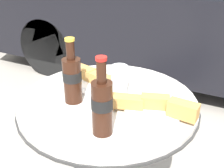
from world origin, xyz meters
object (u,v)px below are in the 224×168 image
object	(u,v)px
drinking_glass	(119,82)
lunch_plate_near	(153,107)
bistro_table	(108,142)
cola_bottle_left	(72,78)
cola_bottle_right	(102,105)
lunch_plate_far	(91,79)
parked_car	(186,9)

from	to	relation	value
drinking_glass	lunch_plate_near	xyz separation A→B (m)	(0.16, -0.07, -0.03)
bistro_table	cola_bottle_left	size ratio (longest dim) A/B	2.99
cola_bottle_left	cola_bottle_right	size ratio (longest dim) A/B	0.97
bistro_table	cola_bottle_left	xyz separation A→B (m)	(-0.11, -0.07, 0.30)
cola_bottle_left	lunch_plate_far	xyz separation A→B (m)	(-0.02, 0.16, -0.08)
bistro_table	cola_bottle_right	bearing A→B (deg)	-68.58
lunch_plate_near	lunch_plate_far	world-z (taller)	lunch_plate_near
cola_bottle_left	drinking_glass	size ratio (longest dim) A/B	2.01
lunch_plate_near	lunch_plate_far	bearing A→B (deg)	160.60
bistro_table	drinking_glass	bearing A→B (deg)	64.62
cola_bottle_left	lunch_plate_near	xyz separation A→B (m)	(0.30, 0.05, -0.07)
parked_car	lunch_plate_far	bearing A→B (deg)	-89.03
bistro_table	parked_car	xyz separation A→B (m)	(-0.16, 2.17, 0.12)
cola_bottle_left	drinking_glass	bearing A→B (deg)	40.43
lunch_plate_near	lunch_plate_far	distance (m)	0.33
bistro_table	cola_bottle_right	size ratio (longest dim) A/B	2.89
lunch_plate_near	lunch_plate_far	size ratio (longest dim) A/B	1.41
drinking_glass	lunch_plate_near	bearing A→B (deg)	-22.58
cola_bottle_right	lunch_plate_far	bearing A→B (deg)	125.55
bistro_table	lunch_plate_far	xyz separation A→B (m)	(-0.13, 0.09, 0.22)
cola_bottle_right	lunch_plate_far	size ratio (longest dim) A/B	1.10
bistro_table	lunch_plate_far	distance (m)	0.28
cola_bottle_right	lunch_plate_near	size ratio (longest dim) A/B	0.78
cola_bottle_right	drinking_glass	size ratio (longest dim) A/B	2.08
drinking_glass	bistro_table	bearing A→B (deg)	-115.38
cola_bottle_right	parked_car	world-z (taller)	parked_car
bistro_table	lunch_plate_far	bearing A→B (deg)	144.20
bistro_table	cola_bottle_right	world-z (taller)	cola_bottle_right
lunch_plate_near	parked_car	world-z (taller)	parked_car
bistro_table	parked_car	bearing A→B (deg)	94.34
bistro_table	parked_car	distance (m)	2.18
cola_bottle_left	parked_car	xyz separation A→B (m)	(-0.05, 2.24, -0.18)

